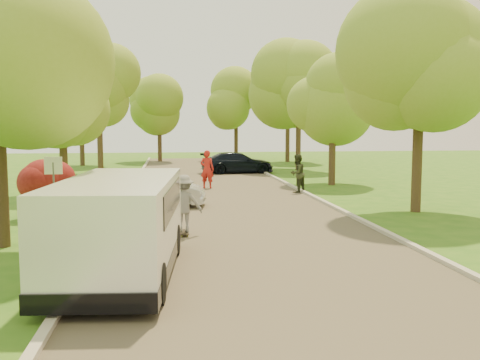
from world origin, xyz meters
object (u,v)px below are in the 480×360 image
street_sign (54,176)px  person_olive (297,173)px  dark_sedan (237,163)px  minivan (120,225)px  silver_sedan (155,190)px  skateboarder (184,203)px  longboard (184,232)px  person_striped (207,169)px

street_sign → person_olive: bearing=36.3°
dark_sedan → person_olive: (1.50, -10.56, 0.22)m
street_sign → minivan: (2.60, -6.18, -0.47)m
dark_sedan → person_olive: 10.67m
silver_sedan → person_olive: 7.47m
silver_sedan → person_olive: person_olive is taller
minivan → person_olive: 14.98m
dark_sedan → skateboarder: 20.22m
minivan → dark_sedan: (5.50, 23.81, -0.40)m
skateboarder → person_olive: 10.79m
minivan → skateboarder: size_ratio=3.47×
skateboarder → minivan: bearing=67.3°
street_sign → dark_sedan: street_sign is taller
silver_sedan → person_olive: size_ratio=2.14×
minivan → longboard: minivan is taller
skateboarder → person_striped: bearing=-100.4°
silver_sedan → dark_sedan: 15.05m
street_sign → minivan: 6.72m
skateboarder → person_striped: (1.48, 11.47, 0.03)m
minivan → skateboarder: minivan is taller
skateboarder → person_striped: 11.56m
longboard → dark_sedan: bearing=-104.7°
longboard → skateboarder: bearing=131.9°
skateboarder → person_olive: bearing=-124.2°
dark_sedan → longboard: dark_sedan is taller
street_sign → person_striped: size_ratio=1.13×
street_sign → person_striped: street_sign is taller
minivan → dark_sedan: bearing=82.1°
street_sign → skateboarder: bearing=-28.4°
dark_sedan → longboard: size_ratio=5.58×
street_sign → person_olive: size_ratio=1.20×
person_striped → person_olive: person_striped is taller
longboard → person_striped: person_striped is taller
minivan → longboard: (1.42, 4.00, -1.00)m
street_sign → skateboarder: size_ratio=1.32×
minivan → person_striped: bearing=84.5°
silver_sedan → longboard: silver_sedan is taller
minivan → street_sign: bearing=118.0°
dark_sedan → skateboarder: (-4.07, -19.80, 0.24)m
minivan → silver_sedan: (0.46, 9.63, -0.45)m
dark_sedan → silver_sedan: bearing=154.1°
dark_sedan → longboard: bearing=162.0°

